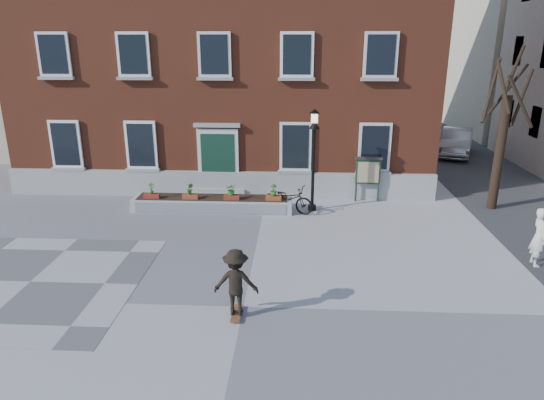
# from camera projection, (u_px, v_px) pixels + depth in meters

# --- Properties ---
(ground) EXTENTS (100.00, 100.00, 0.00)m
(ground) POSITION_uv_depth(u_px,v_px,m) (243.00, 307.00, 12.06)
(ground) COLOR #9A9A9D
(ground) RESTS_ON ground
(checker_patch) EXTENTS (6.00, 6.00, 0.01)m
(checker_patch) POSITION_uv_depth(u_px,v_px,m) (30.00, 282.00, 13.31)
(checker_patch) COLOR #565659
(checker_patch) RESTS_ON ground
(bicycle) EXTENTS (2.15, 1.41, 1.07)m
(bicycle) POSITION_uv_depth(u_px,v_px,m) (288.00, 199.00, 18.59)
(bicycle) COLOR black
(bicycle) RESTS_ON ground
(parked_car) EXTENTS (3.08, 4.89, 1.52)m
(parked_car) POSITION_uv_depth(u_px,v_px,m) (456.00, 142.00, 27.89)
(parked_car) COLOR #B5B7BA
(parked_car) RESTS_ON ground
(bystander) EXTENTS (0.47, 0.67, 1.77)m
(bystander) POSITION_uv_depth(u_px,v_px,m) (539.00, 237.00, 14.07)
(bystander) COLOR silver
(bystander) RESTS_ON ground
(brick_building) EXTENTS (18.40, 10.85, 12.60)m
(brick_building) POSITION_uv_depth(u_px,v_px,m) (231.00, 41.00, 23.45)
(brick_building) COLOR brown
(brick_building) RESTS_ON ground
(planter_assembly) EXTENTS (6.20, 1.12, 1.15)m
(planter_assembly) POSITION_uv_depth(u_px,v_px,m) (213.00, 203.00, 18.87)
(planter_assembly) COLOR beige
(planter_assembly) RESTS_ON ground
(bare_tree) EXTENTS (1.83, 1.83, 6.16)m
(bare_tree) POSITION_uv_depth(u_px,v_px,m) (502.00, 138.00, 18.33)
(bare_tree) COLOR black
(bare_tree) RESTS_ON ground
(lamp_post) EXTENTS (0.40, 0.40, 3.93)m
(lamp_post) POSITION_uv_depth(u_px,v_px,m) (314.00, 146.00, 18.19)
(lamp_post) COLOR black
(lamp_post) RESTS_ON ground
(notice_board) EXTENTS (1.10, 0.16, 1.87)m
(notice_board) POSITION_uv_depth(u_px,v_px,m) (368.00, 172.00, 19.61)
(notice_board) COLOR #183122
(notice_board) RESTS_ON ground
(skateboarder) EXTENTS (1.06, 0.78, 1.72)m
(skateboarder) POSITION_uv_depth(u_px,v_px,m) (236.00, 282.00, 11.40)
(skateboarder) COLOR brown
(skateboarder) RESTS_ON ground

